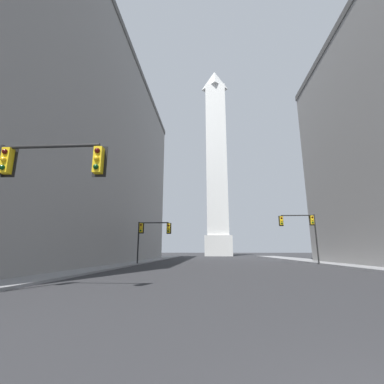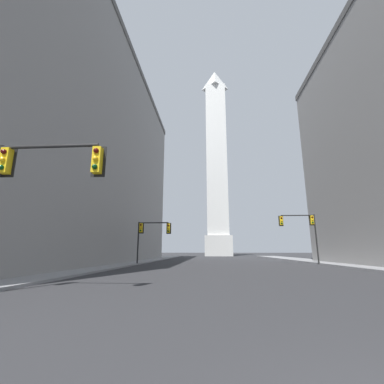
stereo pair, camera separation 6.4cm
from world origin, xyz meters
The scene contains 7 objects.
sidewalk_left centered at (-13.30, 28.16, 0.07)m, with size 5.00×93.87×0.15m, color gray.
sidewalk_right centered at (13.30, 28.16, 0.07)m, with size 5.00×93.87×0.15m, color gray.
building_left centered at (-26.32, 29.71, 15.40)m, with size 26.21×53.98×30.79m.
obelisk centered at (0.00, 78.22, 30.55)m, with size 8.17×8.17×64.02m.
traffic_light_mid_left centered at (-9.62, 28.77, 3.79)m, with size 4.15×0.51×5.01m.
traffic_light_near_left centered at (-9.59, 7.61, 4.56)m, with size 4.73×0.51×5.99m.
traffic_light_mid_right centered at (9.35, 31.33, 4.62)m, with size 4.58×0.50×6.09m.
Camera 2 is at (-2.28, -1.99, 1.63)m, focal length 24.00 mm.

